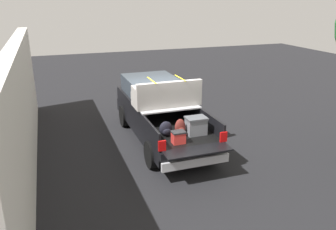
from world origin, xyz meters
The scene contains 3 objects.
ground_plane centered at (0.00, 0.00, 0.00)m, with size 40.00×40.00×0.00m, color black.
pickup_truck centered at (0.37, 0.00, 0.97)m, with size 6.05×2.08×2.23m.
building_facade centered at (-0.75, 4.20, 1.73)m, with size 11.85×0.36×3.45m, color silver.
Camera 1 is at (-10.15, 3.40, 4.63)m, focal length 36.43 mm.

